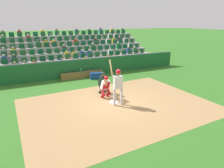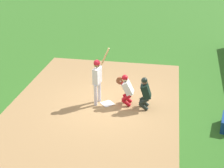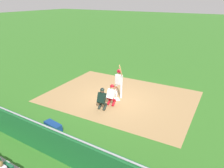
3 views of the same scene
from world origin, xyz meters
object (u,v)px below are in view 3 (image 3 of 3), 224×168
(water_bottle_on_bench, at_px, (58,134))
(equipment_duffel_bag, at_px, (53,127))
(batter_at_plate, at_px, (119,80))
(catcher_crouching, at_px, (112,94))
(home_plate_marker, at_px, (116,99))
(dugout_bench, at_px, (56,141))
(home_plate_umpire, at_px, (102,98))

(water_bottle_on_bench, relative_size, equipment_duffel_bag, 0.30)
(batter_at_plate, distance_m, catcher_crouching, 1.20)
(home_plate_marker, xyz_separation_m, dugout_bench, (0.11, -5.11, 0.20))
(dugout_bench, distance_m, water_bottle_on_bench, 0.37)
(catcher_crouching, distance_m, water_bottle_on_bench, 4.36)
(dugout_bench, bearing_deg, home_plate_umpire, 91.94)
(catcher_crouching, distance_m, home_plate_umpire, 0.77)
(batter_at_plate, bearing_deg, catcher_crouching, -81.43)
(batter_at_plate, relative_size, water_bottle_on_bench, 8.07)
(batter_at_plate, relative_size, dugout_bench, 0.73)
(batter_at_plate, bearing_deg, water_bottle_on_bench, -87.82)
(home_plate_marker, height_order, dugout_bench, dugout_bench)
(catcher_crouching, xyz_separation_m, water_bottle_on_bench, (0.04, -4.36, -0.13))
(water_bottle_on_bench, bearing_deg, catcher_crouching, 90.55)
(home_plate_marker, bearing_deg, home_plate_umpire, -90.56)
(home_plate_marker, relative_size, water_bottle_on_bench, 1.57)
(batter_at_plate, distance_m, water_bottle_on_bench, 5.50)
(batter_at_plate, bearing_deg, home_plate_umpire, -89.96)
(home_plate_umpire, bearing_deg, batter_at_plate, 90.04)
(home_plate_umpire, relative_size, equipment_duffel_bag, 1.40)
(catcher_crouching, bearing_deg, home_plate_marker, 101.89)
(batter_at_plate, distance_m, home_plate_umpire, 1.91)
(catcher_crouching, height_order, equipment_duffel_bag, catcher_crouching)
(home_plate_umpire, distance_m, equipment_duffel_bag, 3.11)
(home_plate_marker, relative_size, home_plate_umpire, 0.34)
(home_plate_umpire, relative_size, water_bottle_on_bench, 4.67)
(batter_at_plate, xyz_separation_m, home_plate_umpire, (0.00, -1.85, -0.44))
(catcher_crouching, bearing_deg, equipment_duffel_bag, -103.89)
(catcher_crouching, bearing_deg, batter_at_plate, 98.57)
(batter_at_plate, xyz_separation_m, equipment_duffel_bag, (-0.75, -4.83, -0.93))
(equipment_duffel_bag, bearing_deg, home_plate_umpire, 83.26)
(home_plate_umpire, distance_m, dugout_bench, 3.68)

